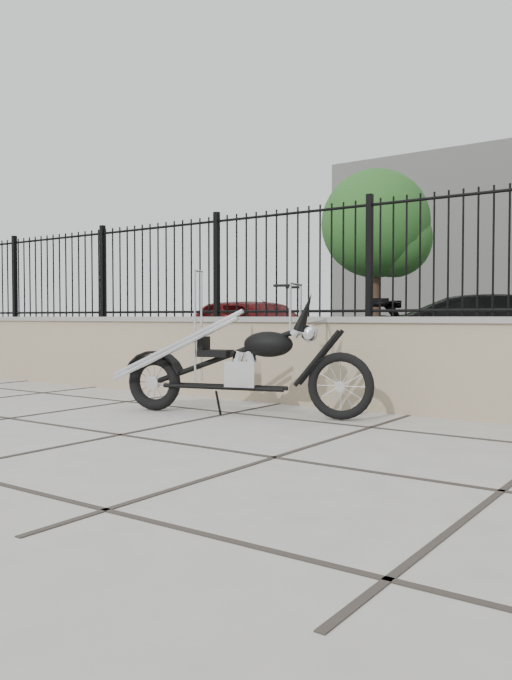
{
  "coord_description": "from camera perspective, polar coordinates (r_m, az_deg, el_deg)",
  "views": [
    {
      "loc": [
        3.98,
        -3.71,
        0.96
      ],
      "look_at": [
        0.12,
        1.73,
        0.72
      ],
      "focal_mm": 35.0,
      "sensor_mm": 36.0,
      "label": 1
    }
  ],
  "objects": [
    {
      "name": "retaining_wall",
      "position": [
        7.39,
        2.67,
        -1.7
      ],
      "size": [
        14.0,
        0.36,
        0.96
      ],
      "primitive_type": "cube",
      "color": "gray",
      "rests_on": "ground_plane"
    },
    {
      "name": "ground_plane",
      "position": [
        5.53,
        -11.6,
        -8.02
      ],
      "size": [
        90.0,
        90.0,
        0.0
      ],
      "primitive_type": "plane",
      "color": "#99968E",
      "rests_on": "ground"
    },
    {
      "name": "tree_left",
      "position": [
        22.11,
        10.25,
        10.22
      ],
      "size": [
        3.5,
        3.5,
        5.9
      ],
      "rotation": [
        0.0,
        0.0,
        0.02
      ],
      "color": "#382619",
      "rests_on": "ground_plane"
    },
    {
      "name": "bollard_a",
      "position": [
        10.49,
        2.65,
        -0.67
      ],
      "size": [
        0.12,
        0.12,
        0.94
      ],
      "primitive_type": "cylinder",
      "rotation": [
        0.0,
        0.0,
        0.1
      ],
      "color": "blue",
      "rests_on": "ground_plane"
    },
    {
      "name": "car_red",
      "position": [
        12.57,
        0.05,
        0.73
      ],
      "size": [
        4.24,
        2.44,
        1.36
      ],
      "primitive_type": "imported",
      "rotation": [
        0.0,
        0.0,
        1.35
      ],
      "color": "#4F0B0C",
      "rests_on": "parking_lot"
    },
    {
      "name": "chopper_motorcycle",
      "position": [
        6.44,
        -1.54,
        -0.08
      ],
      "size": [
        2.44,
        1.06,
        1.45
      ],
      "primitive_type": null,
      "rotation": [
        0.0,
        0.0,
        0.27
      ],
      "color": "black",
      "rests_on": "ground_plane"
    },
    {
      "name": "iron_fence",
      "position": [
        7.4,
        2.69,
        6.67
      ],
      "size": [
        14.0,
        0.08,
        1.2
      ],
      "primitive_type": "cube",
      "color": "black",
      "rests_on": "retaining_wall"
    }
  ]
}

